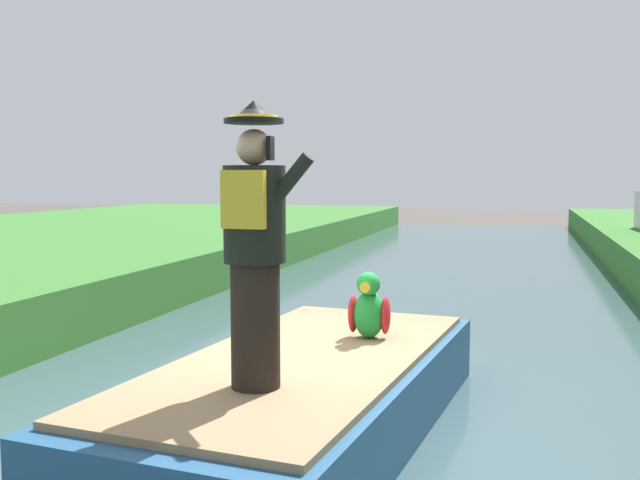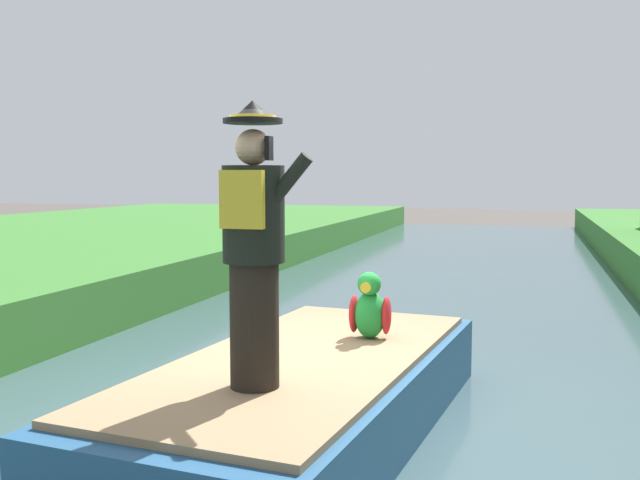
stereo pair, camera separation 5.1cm
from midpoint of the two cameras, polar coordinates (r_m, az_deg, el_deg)
name	(u,v)px [view 1 (the left image)]	position (r m, az deg, el deg)	size (l,w,h in m)	color
ground_plane	(310,437)	(5.95, -1.02, -15.37)	(80.00, 80.00, 0.00)	#4C4742
canal_water	(310,431)	(5.94, -1.02, -14.92)	(6.65, 48.00, 0.10)	#3D565B
boat	(304,395)	(5.66, -1.56, -12.17)	(2.24, 4.37, 0.61)	#23517A
person_pirate	(255,246)	(4.62, -5.49, -0.48)	(0.61, 0.42, 1.85)	black
parrot_plush	(369,309)	(6.12, 3.68, -5.53)	(0.36, 0.35, 0.57)	green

